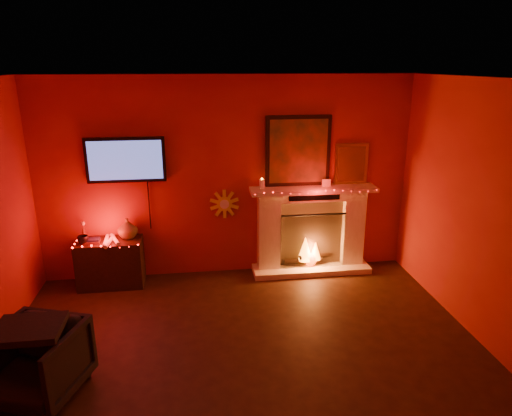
{
  "coord_description": "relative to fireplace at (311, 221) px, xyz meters",
  "views": [
    {
      "loc": [
        -0.42,
        -3.44,
        2.84
      ],
      "look_at": [
        0.28,
        1.7,
        1.18
      ],
      "focal_mm": 32.0,
      "sensor_mm": 36.0,
      "label": 1
    }
  ],
  "objects": [
    {
      "name": "sunburst_clock",
      "position": [
        -1.19,
        0.09,
        0.28
      ],
      "size": [
        0.4,
        0.03,
        0.4
      ],
      "color": "yellow",
      "rests_on": "room"
    },
    {
      "name": "fireplace",
      "position": [
        0.0,
        0.0,
        0.0
      ],
      "size": [
        1.72,
        0.4,
        2.18
      ],
      "color": "#F5E7CE",
      "rests_on": "floor"
    },
    {
      "name": "tv",
      "position": [
        -2.44,
        0.06,
        0.92
      ],
      "size": [
        1.0,
        0.07,
        1.24
      ],
      "color": "black",
      "rests_on": "room"
    },
    {
      "name": "console_table",
      "position": [
        -2.71,
        -0.13,
        -0.36
      ],
      "size": [
        0.83,
        0.5,
        0.9
      ],
      "color": "black",
      "rests_on": "floor"
    },
    {
      "name": "armchair",
      "position": [
        -3.01,
        -2.22,
        -0.39
      ],
      "size": [
        0.92,
        0.93,
        0.67
      ],
      "primitive_type": "imported",
      "rotation": [
        0.0,
        0.0,
        -0.34
      ],
      "color": "black",
      "rests_on": "floor"
    },
    {
      "name": "room",
      "position": [
        -1.14,
        -2.39,
        0.63
      ],
      "size": [
        5.0,
        5.0,
        5.0
      ],
      "color": "black",
      "rests_on": "ground"
    }
  ]
}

